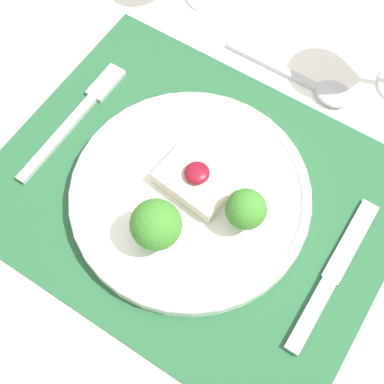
{
  "coord_description": "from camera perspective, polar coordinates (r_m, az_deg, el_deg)",
  "views": [
    {
      "loc": [
        0.14,
        -0.22,
        1.33
      ],
      "look_at": [
        0.0,
        -0.01,
        0.8
      ],
      "focal_mm": 50.0,
      "sensor_mm": 36.0,
      "label": 1
    }
  ],
  "objects": [
    {
      "name": "dining_table",
      "position": [
        0.69,
        0.16,
        -3.17
      ],
      "size": [
        1.51,
        1.14,
        0.77
      ],
      "color": "white",
      "rests_on": "ground_plane"
    },
    {
      "name": "fork",
      "position": [
        0.68,
        -11.9,
        8.24
      ],
      "size": [
        0.02,
        0.19,
        0.01
      ],
      "rotation": [
        0.0,
        0.0,
        0.04
      ],
      "color": "#B2B2B7",
      "rests_on": "placemat"
    },
    {
      "name": "knife",
      "position": [
        0.59,
        14.28,
        -9.43
      ],
      "size": [
        0.02,
        0.19,
        0.01
      ],
      "rotation": [
        0.0,
        0.0,
        -0.04
      ],
      "color": "#B2B2B7",
      "rests_on": "placemat"
    },
    {
      "name": "placemat",
      "position": [
        0.62,
        0.17,
        -0.24
      ],
      "size": [
        0.46,
        0.36,
        0.0
      ],
      "primitive_type": "cube",
      "color": "#235633",
      "rests_on": "dining_table"
    },
    {
      "name": "dinner_plate",
      "position": [
        0.6,
        -0.05,
        -0.49
      ],
      "size": [
        0.27,
        0.27,
        0.08
      ],
      "color": "white",
      "rests_on": "placemat"
    },
    {
      "name": "ground_plane",
      "position": [
        1.36,
        0.08,
        -14.37
      ],
      "size": [
        8.0,
        8.0,
        0.0
      ],
      "primitive_type": "plane",
      "color": "brown"
    },
    {
      "name": "spoon",
      "position": [
        0.71,
        13.23,
        10.91
      ],
      "size": [
        0.18,
        0.04,
        0.01
      ],
      "rotation": [
        0.0,
        0.0,
        -0.01
      ],
      "color": "#B2B2B7",
      "rests_on": "dining_table"
    }
  ]
}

